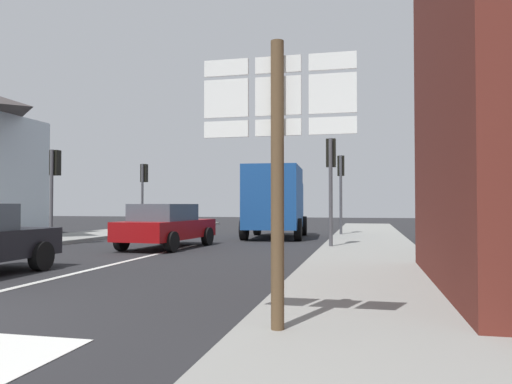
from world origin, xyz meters
TOP-DOWN VIEW (x-y plane):
  - ground_plane at (0.00, 10.00)m, footprint 80.00×80.00m
  - sidewalk_right at (6.06, 8.00)m, footprint 2.95×44.00m
  - lane_centre_stripe at (0.00, 6.00)m, footprint 0.16×12.00m
  - sedan_far at (-0.54, 10.64)m, footprint 2.26×4.34m
  - delivery_truck at (2.13, 16.26)m, footprint 2.73×5.12m
  - route_sign_post at (5.05, 0.47)m, footprint 1.66×0.14m
  - traffic_light_far_left at (-4.88, 17.97)m, footprint 0.30×0.49m
  - traffic_light_far_right at (4.88, 17.47)m, footprint 0.30×0.49m
  - traffic_light_near_left at (-4.88, 10.77)m, footprint 0.30×0.49m
  - traffic_light_near_right at (4.88, 11.08)m, footprint 0.30×0.49m

SIDE VIEW (x-z plane):
  - ground_plane at x=0.00m, z-range 0.00..0.00m
  - lane_centre_stripe at x=0.00m, z-range 0.00..0.01m
  - sidewalk_right at x=6.06m, z-range 0.00..0.14m
  - sedan_far at x=-0.54m, z-range 0.03..1.50m
  - delivery_truck at x=2.13m, z-range 0.13..3.18m
  - route_sign_post at x=5.05m, z-range 0.40..3.60m
  - traffic_light_near_left at x=-4.88m, z-range 0.82..4.21m
  - traffic_light_far_left at x=-4.88m, z-range 0.84..4.31m
  - traffic_light_near_right at x=4.88m, z-range 0.85..4.41m
  - traffic_light_far_right at x=4.88m, z-range 0.87..4.51m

